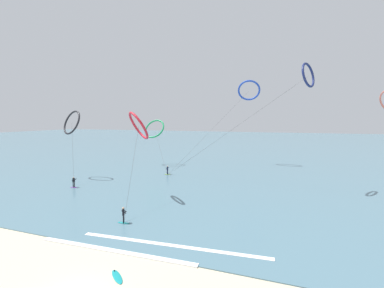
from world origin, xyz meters
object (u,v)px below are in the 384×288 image
(kite_emerald, at_px, (154,129))
(kite_charcoal, at_px, (72,122))
(kite_cobalt, at_px, (249,90))
(kite_navy, at_px, (308,75))
(surfer_teal, at_px, (124,216))
(kite_crimson, at_px, (139,126))
(surfboard_spare, at_px, (117,277))
(surfer_violet, at_px, (74,183))
(surfer_lime, at_px, (167,171))

(kite_emerald, height_order, kite_charcoal, kite_charcoal)
(kite_cobalt, height_order, kite_navy, kite_cobalt)
(surfer_teal, bearing_deg, kite_emerald, 173.79)
(kite_crimson, height_order, surfboard_spare, kite_crimson)
(kite_charcoal, bearing_deg, kite_crimson, -2.88)
(kite_charcoal, distance_m, kite_navy, 39.95)
(kite_cobalt, bearing_deg, kite_charcoal, 34.06)
(surfer_violet, distance_m, kite_crimson, 15.42)
(kite_crimson, distance_m, surfboard_spare, 20.58)
(surfer_violet, height_order, kite_cobalt, kite_cobalt)
(kite_navy, bearing_deg, kite_crimson, 145.04)
(surfer_lime, bearing_deg, kite_cobalt, -38.13)
(surfer_teal, height_order, surfboard_spare, surfer_teal)
(kite_emerald, relative_size, kite_crimson, 0.94)
(kite_emerald, xyz_separation_m, kite_charcoal, (-7.53, -17.29, 1.64))
(surfer_lime, distance_m, kite_emerald, 14.22)
(surfer_teal, xyz_separation_m, kite_charcoal, (-20.94, 15.16, 9.29))
(surfer_violet, height_order, kite_navy, kite_navy)
(kite_navy, xyz_separation_m, surfboard_spare, (-13.25, -27.86, -16.98))
(kite_charcoal, bearing_deg, surfboard_spare, -23.76)
(kite_crimson, bearing_deg, kite_emerald, -24.04)
(kite_navy, bearing_deg, surfer_teal, 163.99)
(surfer_teal, relative_size, surfer_violet, 1.00)
(surfer_lime, relative_size, surfer_violet, 1.00)
(surfer_violet, bearing_deg, surfer_teal, -121.83)
(surfer_teal, relative_size, kite_emerald, 0.15)
(kite_charcoal, height_order, kite_cobalt, kite_cobalt)
(kite_cobalt, xyz_separation_m, kite_navy, (11.13, -20.59, -0.29))
(surfer_teal, distance_m, kite_charcoal, 27.47)
(kite_emerald, relative_size, surfboard_spare, 6.18)
(kite_charcoal, height_order, kite_crimson, kite_charcoal)
(surfer_lime, relative_size, kite_emerald, 0.15)
(kite_emerald, distance_m, surfboard_spare, 45.17)
(kite_charcoal, xyz_separation_m, kite_navy, (39.07, 4.71, 6.91))
(surfer_teal, distance_m, kite_crimson, 12.63)
(surfer_violet, height_order, kite_charcoal, kite_charcoal)
(kite_cobalt, height_order, surfboard_spare, kite_cobalt)
(surfer_lime, xyz_separation_m, kite_charcoal, (-15.10, -7.99, 9.29))
(kite_emerald, bearing_deg, surfer_lime, -45.91)
(kite_emerald, bearing_deg, kite_cobalt, 26.38)
(surfer_lime, height_order, kite_cobalt, kite_cobalt)
(surfer_lime, xyz_separation_m, kite_crimson, (2.80, -14.86, 9.02))
(kite_charcoal, distance_m, surfboard_spare, 36.10)
(surfer_lime, height_order, surfer_teal, same)
(kite_cobalt, relative_size, surfboard_spare, 10.95)
(kite_crimson, height_order, kite_navy, kite_navy)
(kite_emerald, distance_m, kite_cobalt, 23.64)
(kite_emerald, bearing_deg, kite_navy, -16.80)
(surfer_teal, bearing_deg, kite_crimson, 171.47)
(surfer_teal, distance_m, kite_cobalt, 44.26)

